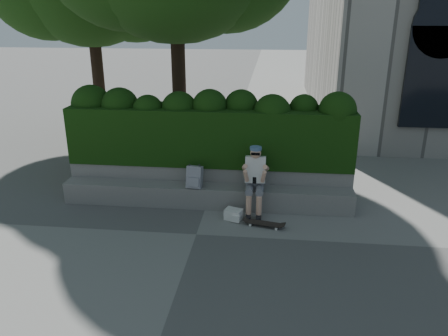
# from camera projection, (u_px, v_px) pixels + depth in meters

# --- Properties ---
(ground) EXTENTS (80.00, 80.00, 0.00)m
(ground) POSITION_uv_depth(u_px,v_px,m) (196.00, 234.00, 7.98)
(ground) COLOR slate
(ground) RESTS_ON ground
(bench_ledge) EXTENTS (6.00, 0.45, 0.45)m
(bench_ledge) POSITION_uv_depth(u_px,v_px,m) (206.00, 196.00, 9.07)
(bench_ledge) COLOR gray
(bench_ledge) RESTS_ON ground
(planter_wall) EXTENTS (6.00, 0.50, 0.75)m
(planter_wall) POSITION_uv_depth(u_px,v_px,m) (209.00, 181.00, 9.47)
(planter_wall) COLOR gray
(planter_wall) RESTS_ON ground
(hedge) EXTENTS (6.00, 1.00, 1.20)m
(hedge) POSITION_uv_depth(u_px,v_px,m) (210.00, 135.00, 9.34)
(hedge) COLOR black
(hedge) RESTS_ON planter_wall
(person) EXTENTS (0.40, 0.76, 1.38)m
(person) POSITION_uv_depth(u_px,v_px,m) (255.00, 177.00, 8.62)
(person) COLOR slate
(person) RESTS_ON ground
(skateboard) EXTENTS (0.74, 0.33, 0.07)m
(skateboard) POSITION_uv_depth(u_px,v_px,m) (264.00, 223.00, 8.26)
(skateboard) COLOR black
(skateboard) RESTS_ON ground
(backpack_plaid) EXTENTS (0.33, 0.21, 0.45)m
(backpack_plaid) POSITION_uv_depth(u_px,v_px,m) (195.00, 177.00, 8.85)
(backpack_plaid) COLOR #9E9EA2
(backpack_plaid) RESTS_ON bench_ledge
(backpack_ground) EXTENTS (0.38, 0.32, 0.21)m
(backpack_ground) POSITION_uv_depth(u_px,v_px,m) (233.00, 214.00, 8.53)
(backpack_ground) COLOR silver
(backpack_ground) RESTS_ON ground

